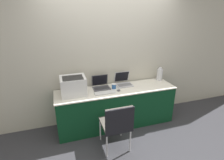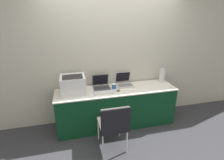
{
  "view_description": "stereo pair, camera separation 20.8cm",
  "coord_description": "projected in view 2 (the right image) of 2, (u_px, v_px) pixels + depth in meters",
  "views": [
    {
      "loc": [
        -0.98,
        -2.52,
        2.09
      ],
      "look_at": [
        -0.08,
        0.31,
        0.93
      ],
      "focal_mm": 28.0,
      "sensor_mm": 36.0,
      "label": 1
    },
    {
      "loc": [
        -0.78,
        -2.58,
        2.09
      ],
      "look_at": [
        -0.08,
        0.31,
        0.93
      ],
      "focal_mm": 28.0,
      "sensor_mm": 36.0,
      "label": 2
    }
  ],
  "objects": [
    {
      "name": "wall_back",
      "position": [
        112.0,
        56.0,
        3.35
      ],
      "size": [
        8.0,
        0.05,
        2.6
      ],
      "color": "#B7B2A3",
      "rests_on": "ground_plane"
    },
    {
      "name": "mouse",
      "position": [
        118.0,
        90.0,
        3.15
      ],
      "size": [
        0.07,
        0.05,
        0.03
      ],
      "color": "#4C4C51",
      "rests_on": "table"
    },
    {
      "name": "metal_pitcher",
      "position": [
        162.0,
        75.0,
        3.57
      ],
      "size": [
        0.12,
        0.12,
        0.29
      ],
      "color": "silver",
      "rests_on": "table"
    },
    {
      "name": "coffee_cup",
      "position": [
        114.0,
        86.0,
        3.25
      ],
      "size": [
        0.08,
        0.08,
        0.1
      ],
      "color": "#285699",
      "rests_on": "table"
    },
    {
      "name": "laptop_left",
      "position": [
        101.0,
        85.0,
        3.29
      ],
      "size": [
        0.31,
        0.27,
        0.24
      ],
      "color": "#4C4C51",
      "rests_on": "table"
    },
    {
      "name": "ground_plane",
      "position": [
        120.0,
        132.0,
        3.26
      ],
      "size": [
        14.0,
        14.0,
        0.0
      ],
      "primitive_type": "plane",
      "color": "#333338"
    },
    {
      "name": "chair",
      "position": [
        114.0,
        123.0,
        2.65
      ],
      "size": [
        0.44,
        0.47,
        0.83
      ],
      "color": "#4C4742",
      "rests_on": "ground_plane"
    },
    {
      "name": "laptop_right",
      "position": [
        124.0,
        82.0,
        3.42
      ],
      "size": [
        0.31,
        0.32,
        0.24
      ],
      "color": "#B7B7BC",
      "rests_on": "table"
    },
    {
      "name": "table",
      "position": [
        116.0,
        107.0,
        3.38
      ],
      "size": [
        2.24,
        0.58,
        0.75
      ],
      "color": "#0C381E",
      "rests_on": "ground_plane"
    },
    {
      "name": "external_keyboard",
      "position": [
        104.0,
        92.0,
        3.08
      ],
      "size": [
        0.38,
        0.13,
        0.02
      ],
      "color": "silver",
      "rests_on": "table"
    },
    {
      "name": "printer",
      "position": [
        73.0,
        84.0,
        3.03
      ],
      "size": [
        0.42,
        0.36,
        0.32
      ],
      "color": "silver",
      "rests_on": "table"
    }
  ]
}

